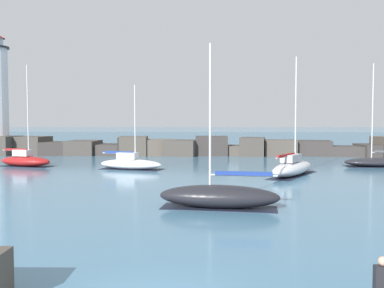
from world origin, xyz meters
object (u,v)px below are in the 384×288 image
at_px(person_on_rocks, 382,288).
at_px(sailboat_moored_2, 292,167).
at_px(sailboat_moored_0, 130,163).
at_px(sailboat_moored_3, 376,162).
at_px(sailboat_moored_5, 25,160).
at_px(sailboat_moored_6, 219,196).

bearing_deg(person_on_rocks, sailboat_moored_2, 83.82).
xyz_separation_m(sailboat_moored_0, person_on_rocks, (11.84, -30.99, 0.32)).
relative_size(sailboat_moored_0, sailboat_moored_2, 0.80).
relative_size(sailboat_moored_0, sailboat_moored_3, 0.78).
height_order(sailboat_moored_2, sailboat_moored_5, sailboat_moored_5).
bearing_deg(sailboat_moored_6, person_on_rocks, -74.99).
bearing_deg(sailboat_moored_6, sailboat_moored_3, 52.74).
xyz_separation_m(sailboat_moored_5, person_on_rocks, (23.18, -33.07, 0.25)).
bearing_deg(person_on_rocks, sailboat_moored_3, 69.72).
relative_size(sailboat_moored_0, sailboat_moored_5, 0.79).
xyz_separation_m(sailboat_moored_3, sailboat_moored_6, (-16.29, -21.42, 0.15)).
relative_size(sailboat_moored_3, sailboat_moored_6, 1.19).
height_order(sailboat_moored_0, sailboat_moored_3, sailboat_moored_3).
distance_m(sailboat_moored_3, sailboat_moored_5, 35.97).
height_order(sailboat_moored_6, person_on_rocks, sailboat_moored_6).
bearing_deg(sailboat_moored_0, sailboat_moored_2, -14.68).
distance_m(sailboat_moored_3, sailboat_moored_6, 26.91).
distance_m(sailboat_moored_5, person_on_rocks, 40.39).
bearing_deg(person_on_rocks, sailboat_moored_0, 110.91).
xyz_separation_m(sailboat_moored_3, sailboat_moored_5, (-35.94, -1.48, 0.15)).
bearing_deg(sailboat_moored_2, sailboat_moored_0, 165.32).
bearing_deg(sailboat_moored_2, sailboat_moored_6, -114.80).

